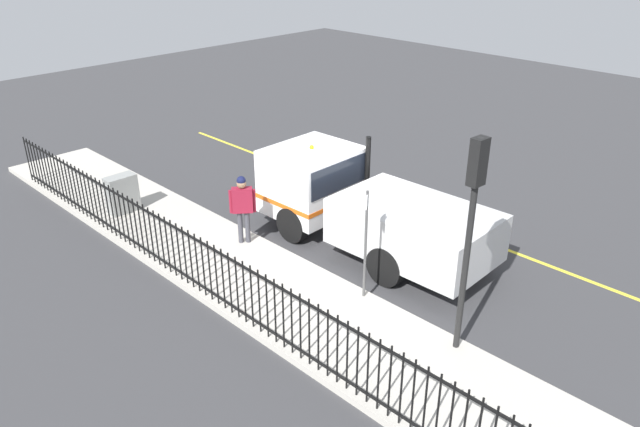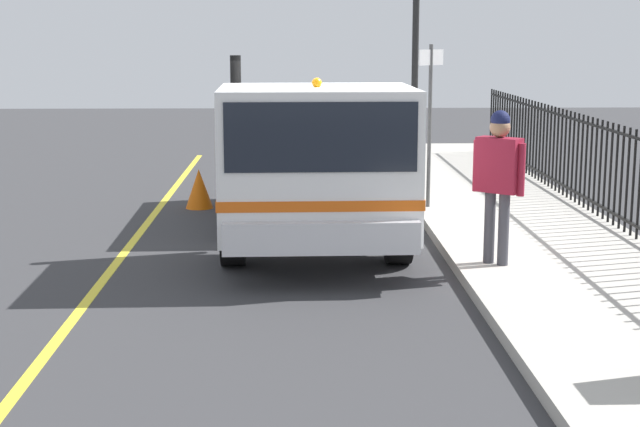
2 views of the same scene
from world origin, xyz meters
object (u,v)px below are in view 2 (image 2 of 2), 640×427
work_truck (312,155)px  worker_standing (499,171)px  traffic_cone (199,189)px  street_sign (430,107)px  traffic_light_near (416,15)px

work_truck → worker_standing: work_truck is taller
traffic_cone → street_sign: size_ratio=0.26×
work_truck → street_sign: street_sign is taller
traffic_light_near → traffic_cone: size_ratio=6.57×
work_truck → worker_standing: 2.85m
work_truck → street_sign: 2.77m
street_sign → traffic_cone: bearing=168.6°
work_truck → worker_standing: (2.16, -1.86, 0.04)m
work_truck → street_sign: size_ratio=2.55×
traffic_cone → work_truck: bearing=-56.3°
work_truck → traffic_light_near: (1.95, 4.41, 1.94)m
worker_standing → traffic_light_near: (-0.21, 6.27, 1.90)m
work_truck → traffic_cone: bearing=-57.5°
work_truck → traffic_cone: size_ratio=9.94×
work_truck → street_sign: (1.88, 1.97, 0.49)m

